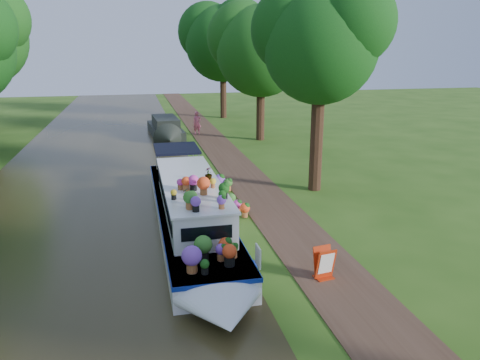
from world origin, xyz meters
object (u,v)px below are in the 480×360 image
object	(u,v)px
second_boat	(166,129)
pedestrian_pink	(197,123)
plant_boat	(192,210)
sandwich_board	(324,265)

from	to	relation	value
second_boat	pedestrian_pink	bearing A→B (deg)	0.94
plant_boat	sandwich_board	size ratio (longest dim) A/B	15.18
second_boat	pedestrian_pink	distance (m)	2.34
sandwich_board	pedestrian_pink	size ratio (longest dim) A/B	0.54
plant_boat	sandwich_board	distance (m)	5.24
second_boat	sandwich_board	xyz separation A→B (m)	(2.72, -22.85, -0.13)
plant_boat	sandwich_board	world-z (taller)	plant_boat
plant_boat	pedestrian_pink	size ratio (longest dim) A/B	8.16
second_boat	sandwich_board	bearing A→B (deg)	-86.66
plant_boat	pedestrian_pink	distance (m)	19.07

